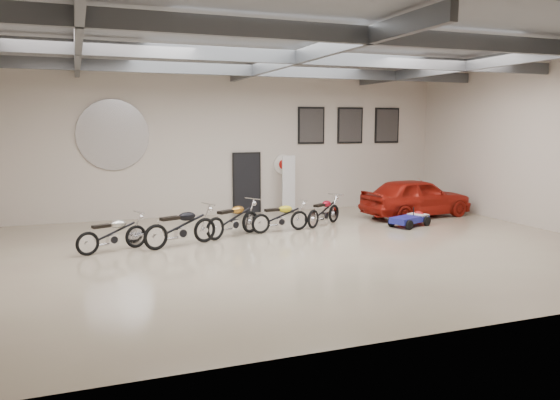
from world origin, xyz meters
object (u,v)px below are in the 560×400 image
object	(u,v)px
motorcycle_red	(324,211)
vintage_car	(416,197)
motorcycle_black	(181,226)
motorcycle_silver	(112,233)
motorcycle_gold	(233,218)
motorcycle_yellow	(280,216)
go_kart	(412,216)
banner_stand	(289,185)

from	to	relation	value
motorcycle_red	vintage_car	world-z (taller)	vintage_car
motorcycle_black	motorcycle_silver	bearing A→B (deg)	161.18
motorcycle_black	motorcycle_red	distance (m)	4.92
motorcycle_black	vintage_car	world-z (taller)	vintage_car
motorcycle_gold	vintage_car	bearing A→B (deg)	-20.62
motorcycle_silver	motorcycle_yellow	size ratio (longest dim) A/B	1.01
motorcycle_yellow	go_kart	world-z (taller)	motorcycle_yellow
motorcycle_yellow	motorcycle_red	size ratio (longest dim) A/B	1.00
banner_stand	motorcycle_yellow	size ratio (longest dim) A/B	1.10
motorcycle_silver	motorcycle_gold	size ratio (longest dim) A/B	0.92
motorcycle_gold	motorcycle_yellow	xyz separation A→B (m)	(1.47, 0.15, -0.05)
banner_stand	motorcycle_red	bearing A→B (deg)	-102.39
go_kart	vintage_car	world-z (taller)	vintage_car
motorcycle_black	motorcycle_yellow	world-z (taller)	motorcycle_black
go_kart	vintage_car	bearing A→B (deg)	30.73
motorcycle_gold	motorcycle_yellow	distance (m)	1.48
motorcycle_silver	vintage_car	world-z (taller)	vintage_car
motorcycle_black	motorcycle_yellow	size ratio (longest dim) A/B	1.14
motorcycle_yellow	vintage_car	distance (m)	5.37
motorcycle_yellow	go_kart	size ratio (longest dim) A/B	1.09
banner_stand	go_kart	world-z (taller)	banner_stand
motorcycle_silver	motorcycle_red	bearing A→B (deg)	-9.54
motorcycle_silver	motorcycle_red	xyz separation A→B (m)	(6.43, 1.40, -0.01)
motorcycle_gold	go_kart	xyz separation A→B (m)	(5.67, -0.38, -0.22)
banner_stand	go_kart	size ratio (longest dim) A/B	1.20
motorcycle_yellow	motorcycle_red	distance (m)	1.71
motorcycle_black	motorcycle_red	world-z (taller)	motorcycle_black
motorcycle_gold	go_kart	size ratio (longest dim) A/B	1.20
banner_stand	motorcycle_black	world-z (taller)	banner_stand
banner_stand	motorcycle_gold	size ratio (longest dim) A/B	1.00
banner_stand	motorcycle_black	bearing A→B (deg)	-152.38
go_kart	motorcycle_black	bearing A→B (deg)	161.27
motorcycle_yellow	vintage_car	xyz separation A→B (m)	(5.29, 0.89, 0.20)
vintage_car	motorcycle_silver	bearing A→B (deg)	94.56
banner_stand	motorcycle_red	distance (m)	2.83
motorcycle_black	motorcycle_gold	xyz separation A→B (m)	(1.61, 0.73, -0.02)
banner_stand	vintage_car	bearing A→B (deg)	-46.82
banner_stand	motorcycle_black	distance (m)	6.24
motorcycle_black	motorcycle_gold	bearing A→B (deg)	5.03
motorcycle_yellow	motorcycle_red	world-z (taller)	motorcycle_yellow
motorcycle_gold	motorcycle_yellow	bearing A→B (deg)	-23.38
motorcycle_black	motorcycle_gold	size ratio (longest dim) A/B	1.04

